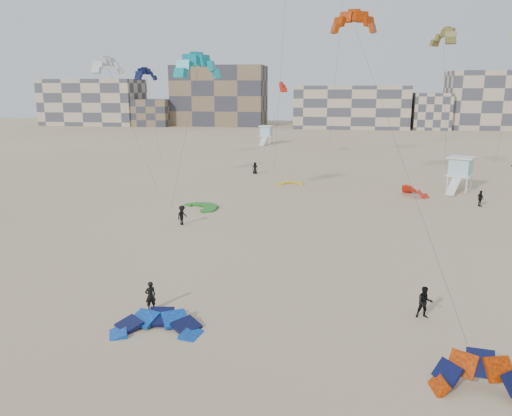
% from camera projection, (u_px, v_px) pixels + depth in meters
% --- Properties ---
extents(ground, '(320.00, 320.00, 0.00)m').
position_uv_depth(ground, '(177.00, 342.00, 23.06)').
color(ground, tan).
rests_on(ground, ground).
extents(kite_ground_blue, '(4.71, 4.91, 2.18)m').
position_uv_depth(kite_ground_blue, '(157.00, 330.00, 24.12)').
color(kite_ground_blue, blue).
rests_on(kite_ground_blue, ground).
extents(kite_ground_orange, '(3.95, 3.94, 3.59)m').
position_uv_depth(kite_ground_orange, '(479.00, 393.00, 19.19)').
color(kite_ground_orange, '#FF3E00').
rests_on(kite_ground_orange, ground).
extents(kite_ground_green, '(5.46, 5.45, 0.65)m').
position_uv_depth(kite_ground_green, '(202.00, 208.00, 48.74)').
color(kite_ground_green, '#1E831A').
rests_on(kite_ground_green, ground).
extents(kite_ground_red_far, '(4.84, 4.80, 3.48)m').
position_uv_depth(kite_ground_red_far, '(414.00, 196.00, 54.28)').
color(kite_ground_red_far, red).
rests_on(kite_ground_red_far, ground).
extents(kite_ground_yellow, '(3.37, 3.50, 0.54)m').
position_uv_depth(kite_ground_yellow, '(291.00, 184.00, 60.90)').
color(kite_ground_yellow, yellow).
rests_on(kite_ground_yellow, ground).
extents(kitesurfer_main, '(0.69, 0.67, 1.59)m').
position_uv_depth(kitesurfer_main, '(150.00, 296.00, 26.17)').
color(kitesurfer_main, black).
rests_on(kitesurfer_main, ground).
extents(kitesurfer_b, '(0.87, 0.72, 1.67)m').
position_uv_depth(kitesurfer_b, '(425.00, 302.00, 25.29)').
color(kitesurfer_b, black).
rests_on(kitesurfer_b, ground).
extents(kitesurfer_c, '(0.99, 1.25, 1.69)m').
position_uv_depth(kitesurfer_c, '(182.00, 215.00, 42.56)').
color(kitesurfer_c, black).
rests_on(kitesurfer_c, ground).
extents(kitesurfer_d, '(0.69, 1.02, 1.61)m').
position_uv_depth(kitesurfer_d, '(480.00, 199.00, 49.13)').
color(kitesurfer_d, black).
rests_on(kitesurfer_d, ground).
extents(kitesurfer_e, '(0.91, 0.74, 1.59)m').
position_uv_depth(kitesurfer_e, '(255.00, 168.00, 67.84)').
color(kitesurfer_e, black).
rests_on(kitesurfer_e, ground).
extents(kite_fly_teal_a, '(5.87, 5.87, 13.63)m').
position_uv_depth(kite_fly_teal_a, '(198.00, 68.00, 44.11)').
color(kite_fly_teal_a, '#16A5A8').
rests_on(kite_fly_teal_a, ground).
extents(kite_fly_orange, '(6.78, 34.22, 18.05)m').
position_uv_depth(kite_fly_orange, '(354.00, 24.00, 48.49)').
color(kite_fly_orange, '#FF3E00').
rests_on(kite_fly_orange, ground).
extents(kite_fly_grey, '(9.11, 6.66, 14.00)m').
position_uv_depth(kite_fly_grey, '(108.00, 67.00, 53.27)').
color(kite_fly_grey, white).
rests_on(kite_fly_grey, ground).
extents(kite_fly_olive, '(4.78, 11.63, 17.17)m').
position_uv_depth(kite_fly_olive, '(444.00, 38.00, 54.86)').
color(kite_fly_olive, brown).
rests_on(kite_fly_olive, ground).
extents(kite_fly_navy, '(6.45, 8.19, 13.63)m').
position_uv_depth(kite_fly_navy, '(146.00, 75.00, 73.46)').
color(kite_fly_navy, '#0A0E36').
rests_on(kite_fly_navy, ground).
extents(kite_fly_red, '(4.89, 3.53, 11.66)m').
position_uv_depth(kite_fly_red, '(283.00, 88.00, 77.41)').
color(kite_fly_red, red).
rests_on(kite_fly_red, ground).
extents(lifeguard_tower_near, '(3.67, 5.80, 3.87)m').
position_uv_depth(lifeguard_tower_near, '(460.00, 174.00, 56.43)').
color(lifeguard_tower_near, white).
rests_on(lifeguard_tower_near, ground).
extents(lifeguard_tower_far, '(2.99, 5.38, 3.82)m').
position_uv_depth(lifeguard_tower_far, '(266.00, 135.00, 103.14)').
color(lifeguard_tower_far, white).
rests_on(lifeguard_tower_far, ground).
extents(condo_west_a, '(30.00, 15.00, 14.00)m').
position_uv_depth(condo_west_a, '(93.00, 102.00, 157.23)').
color(condo_west_a, tan).
rests_on(condo_west_a, ground).
extents(condo_west_b, '(28.00, 14.00, 18.00)m').
position_uv_depth(condo_west_b, '(220.00, 96.00, 154.22)').
color(condo_west_b, brown).
rests_on(condo_west_b, ground).
extents(condo_mid, '(32.00, 16.00, 12.00)m').
position_uv_depth(condo_mid, '(351.00, 107.00, 144.71)').
color(condo_mid, tan).
rests_on(condo_mid, ground).
extents(condo_east, '(26.00, 14.00, 16.00)m').
position_uv_depth(condo_east, '(496.00, 100.00, 139.77)').
color(condo_east, tan).
rests_on(condo_east, ground).
extents(condo_fill_left, '(12.00, 10.00, 8.00)m').
position_uv_depth(condo_fill_left, '(152.00, 113.00, 152.83)').
color(condo_fill_left, brown).
rests_on(condo_fill_left, ground).
extents(condo_fill_right, '(10.00, 10.00, 10.00)m').
position_uv_depth(condo_fill_right, '(431.00, 111.00, 139.51)').
color(condo_fill_right, tan).
rests_on(condo_fill_right, ground).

